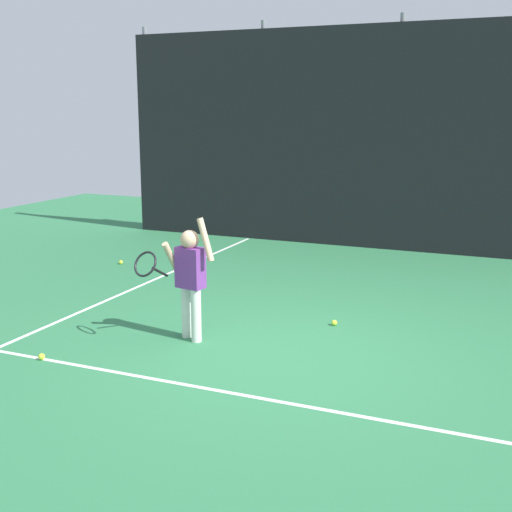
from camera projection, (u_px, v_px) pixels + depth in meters
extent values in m
plane|color=#2D7247|center=(278.00, 352.00, 6.87)|extent=(20.00, 20.00, 0.00)
cube|color=white|center=(233.00, 393.00, 5.89)|extent=(9.00, 0.05, 0.00)
cube|color=white|center=(111.00, 298.00, 8.83)|extent=(0.05, 9.00, 0.00)
cube|color=black|center=(397.00, 140.00, 11.48)|extent=(10.35, 0.08, 3.86)
cylinder|color=slate|center=(148.00, 131.00, 13.44)|extent=(0.09, 0.09, 4.01)
cylinder|color=slate|center=(263.00, 133.00, 12.48)|extent=(0.09, 0.09, 4.01)
cylinder|color=slate|center=(398.00, 135.00, 11.52)|extent=(0.09, 0.09, 4.01)
cylinder|color=silver|center=(187.00, 311.00, 7.29)|extent=(0.11, 0.11, 0.58)
cylinder|color=silver|center=(196.00, 316.00, 7.14)|extent=(0.11, 0.11, 0.58)
cube|color=#72338C|center=(190.00, 268.00, 7.10)|extent=(0.33, 0.22, 0.44)
sphere|color=tan|center=(190.00, 239.00, 7.04)|extent=(0.20, 0.20, 0.20)
cylinder|color=tan|center=(205.00, 240.00, 6.95)|extent=(0.22, 0.10, 0.46)
cylinder|color=tan|center=(172.00, 260.00, 7.14)|extent=(0.12, 0.30, 0.43)
cylinder|color=black|center=(160.00, 272.00, 7.11)|extent=(0.07, 0.24, 0.15)
torus|color=black|center=(145.00, 264.00, 6.90)|extent=(0.31, 0.21, 0.26)
sphere|color=#CCE033|center=(334.00, 323.00, 7.72)|extent=(0.07, 0.07, 0.07)
sphere|color=#CCE033|center=(121.00, 262.00, 10.76)|extent=(0.07, 0.07, 0.07)
sphere|color=#CCE033|center=(42.00, 357.00, 6.67)|extent=(0.07, 0.07, 0.07)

